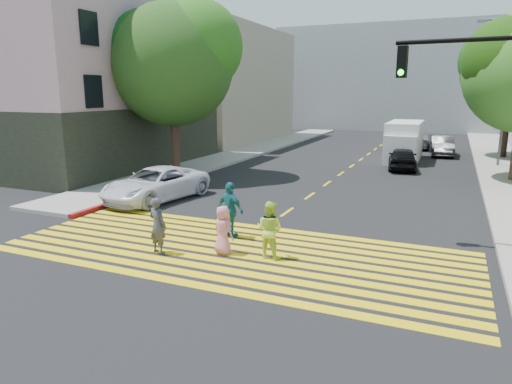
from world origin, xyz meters
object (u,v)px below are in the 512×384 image
Objects in this scene: tree_left at (174,58)px; white_van at (404,143)px; pedestrian_woman at (270,230)px; pedestrian_man at (158,226)px; white_sedan at (156,184)px; silver_car at (423,141)px; pedestrian_extra at (230,210)px; traffic_signal at (510,109)px; dark_car_parked at (442,146)px; dark_car_near at (403,158)px; pedestrian_child at (223,230)px.

tree_left is 1.69× the size of white_van.
pedestrian_woman is 20.31m from white_van.
pedestrian_man is at bearing -102.00° from white_van.
white_sedan is 1.21× the size of silver_car.
traffic_signal is (7.52, 1.44, 3.18)m from pedestrian_extra.
traffic_signal is at bearing -145.71° from pedestrian_man.
silver_car is 3.90m from dark_car_parked.
white_van is (-0.33, 3.61, 0.55)m from dark_car_near.
pedestrian_man is 0.38× the size of dark_car_parked.
pedestrian_man is 0.30× the size of white_van.
white_van is (-2.26, -3.76, 0.51)m from dark_car_parked.
pedestrian_woman reaches higher than white_sedan.
pedestrian_man is at bearing 77.27° from pedestrian_extra.
dark_car_parked is (5.05, 24.26, 0.00)m from pedestrian_child.
tree_left is at bearing 123.08° from white_sedan.
pedestrian_child is 0.22× the size of traffic_signal.
white_van is at bearing -82.57° from pedestrian_extra.
tree_left is 2.15× the size of dark_car_parked.
dark_car_near is (11.06, 6.89, -5.53)m from tree_left.
pedestrian_child is at bearing -30.46° from white_sedan.
silver_car is at bearing 57.19° from tree_left.
pedestrian_woman reaches higher than silver_car.
dark_car_parked is at bearing -93.10° from pedestrian_man.
pedestrian_woman is at bearing 76.60° from dark_car_near.
pedestrian_woman is 0.41× the size of dark_car_near.
white_van is 0.86× the size of traffic_signal.
pedestrian_child is 8.31m from traffic_signal.
white_sedan is at bearing -24.76° from pedestrian_woman.
tree_left is 15.82m from white_van.
pedestrian_man is 6.64m from white_sedan.
pedestrian_extra reaches higher than pedestrian_man.
tree_left is 5.72× the size of pedestrian_woman.
traffic_signal is (5.71, 2.65, 3.26)m from pedestrian_woman.
dark_car_near is (4.84, 17.56, -0.15)m from pedestrian_man.
pedestrian_man is 0.42× the size of dark_car_near.
pedestrian_woman is at bearing -23.30° from white_sedan.
silver_car is (9.20, 23.17, -0.09)m from white_sedan.
traffic_signal is (1.97, -21.37, 3.36)m from dark_car_parked.
traffic_signal reaches higher than pedestrian_extra.
pedestrian_man is 0.33× the size of white_sedan.
pedestrian_man is 3.17m from pedestrian_woman.
traffic_signal is (14.97, -7.10, -2.13)m from tree_left.
dark_car_parked is (10.68, 19.56, 0.01)m from white_sedan.
silver_car is at bearing -81.55° from pedestrian_extra.
pedestrian_woman is 0.38× the size of dark_car_parked.
white_van is at bearing -86.20° from pedestrian_woman.
dark_car_near is (3.61, 15.43, -0.22)m from pedestrian_extra.
pedestrian_woman is at bearing 91.46° from silver_car.
dark_car_near is 7.62m from dark_car_parked.
dark_car_parked is (3.74, 24.02, -0.10)m from pedestrian_woman.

